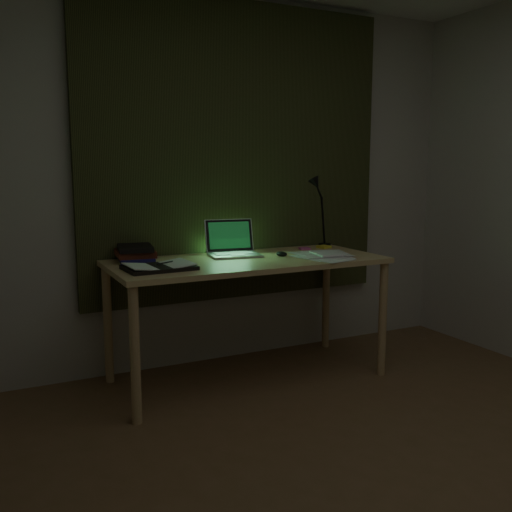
{
  "coord_description": "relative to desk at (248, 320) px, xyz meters",
  "views": [
    {
      "loc": [
        -1.65,
        -1.64,
        1.35
      ],
      "look_at": [
        -0.13,
        1.42,
        0.82
      ],
      "focal_mm": 40.0,
      "sensor_mm": 36.0,
      "label": 1
    }
  ],
  "objects": [
    {
      "name": "book_stack",
      "position": [
        -0.66,
        0.22,
        0.45
      ],
      "size": [
        0.26,
        0.29,
        0.11
      ],
      "primitive_type": null,
      "rotation": [
        0.0,
        0.0,
        -0.13
      ],
      "color": "white",
      "rests_on": "desk"
    },
    {
      "name": "floor",
      "position": [
        0.13,
        -1.54,
        -0.39
      ],
      "size": [
        3.5,
        4.0,
        0.0
      ],
      "primitive_type": "cube",
      "color": "brown",
      "rests_on": "ground"
    },
    {
      "name": "sticky_yellow",
      "position": [
        0.71,
        0.21,
        0.4
      ],
      "size": [
        0.1,
        0.1,
        0.02
      ],
      "primitive_type": "cube",
      "rotation": [
        0.0,
        0.0,
        0.23
      ],
      "color": "yellow",
      "rests_on": "desk"
    },
    {
      "name": "open_textbook",
      "position": [
        -0.61,
        -0.11,
        0.41
      ],
      "size": [
        0.39,
        0.29,
        0.03
      ],
      "primitive_type": null,
      "rotation": [
        0.0,
        0.0,
        0.06
      ],
      "color": "white",
      "rests_on": "desk"
    },
    {
      "name": "wall_back",
      "position": [
        0.13,
        0.46,
        0.86
      ],
      "size": [
        3.5,
        0.0,
        2.5
      ],
      "primitive_type": "cube",
      "color": "beige",
      "rests_on": "ground"
    },
    {
      "name": "curtain",
      "position": [
        0.13,
        0.42,
        1.06
      ],
      "size": [
        2.2,
        0.06,
        2.0
      ],
      "primitive_type": "cube",
      "color": "#292D16",
      "rests_on": "wall_back"
    },
    {
      "name": "desk",
      "position": [
        0.0,
        0.0,
        0.0
      ],
      "size": [
        1.72,
        0.75,
        0.78
      ],
      "primitive_type": null,
      "color": "tan",
      "rests_on": "floor"
    },
    {
      "name": "desk_lamp",
      "position": [
        0.77,
        0.3,
        0.63
      ],
      "size": [
        0.36,
        0.31,
        0.48
      ],
      "primitive_type": null,
      "rotation": [
        0.0,
        0.0,
        0.19
      ],
      "color": "black",
      "rests_on": "desk"
    },
    {
      "name": "mouse",
      "position": [
        0.25,
        0.0,
        0.41
      ],
      "size": [
        0.07,
        0.1,
        0.03
      ],
      "primitive_type": "ellipsoid",
      "rotation": [
        0.0,
        0.0,
        0.28
      ],
      "color": "black",
      "rests_on": "desk"
    },
    {
      "name": "sticky_pink",
      "position": [
        0.54,
        0.2,
        0.4
      ],
      "size": [
        0.08,
        0.08,
        0.01
      ],
      "primitive_type": "cube",
      "rotation": [
        0.0,
        0.0,
        -0.2
      ],
      "color": "#EB5BAD",
      "rests_on": "desk"
    },
    {
      "name": "loose_papers",
      "position": [
        0.46,
        -0.1,
        0.4
      ],
      "size": [
        0.37,
        0.39,
        0.02
      ],
      "primitive_type": null,
      "rotation": [
        0.0,
        0.0,
        0.08
      ],
      "color": "silver",
      "rests_on": "desk"
    },
    {
      "name": "laptop",
      "position": [
        -0.02,
        0.14,
        0.51
      ],
      "size": [
        0.38,
        0.41,
        0.23
      ],
      "primitive_type": null,
      "rotation": [
        0.0,
        0.0,
        -0.15
      ],
      "color": "silver",
      "rests_on": "desk"
    }
  ]
}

